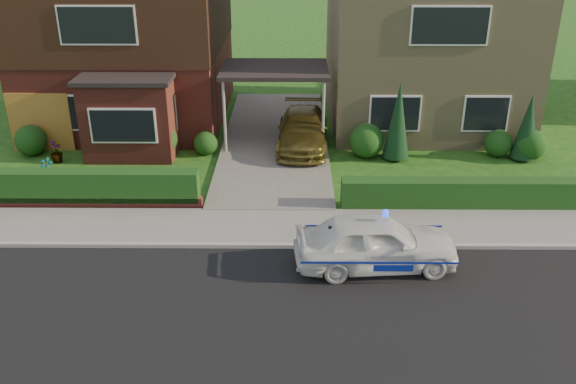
{
  "coord_description": "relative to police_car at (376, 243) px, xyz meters",
  "views": [
    {
      "loc": [
        0.65,
        -10.46,
        7.83
      ],
      "look_at": [
        0.54,
        3.5,
        1.37
      ],
      "focal_mm": 38.0,
      "sensor_mm": 36.0,
      "label": 1
    }
  ],
  "objects": [
    {
      "name": "carport_link",
      "position": [
        -2.64,
        8.77,
        2.0
      ],
      "size": [
        3.8,
        3.0,
        2.77
      ],
      "color": "black",
      "rests_on": "ground"
    },
    {
      "name": "house_left",
      "position": [
        -8.42,
        11.72,
        3.15
      ],
      "size": [
        7.5,
        9.53,
        7.25
      ],
      "color": "maroon",
      "rests_on": "ground"
    },
    {
      "name": "road",
      "position": [
        -2.64,
        -2.18,
        -0.66
      ],
      "size": [
        60.0,
        6.0,
        0.02
      ],
      "primitive_type": "cube",
      "color": "black",
      "rests_on": "ground"
    },
    {
      "name": "hedge_right",
      "position": [
        3.16,
        3.17,
        -0.66
      ],
      "size": [
        7.5,
        0.55,
        0.8
      ],
      "primitive_type": "cube",
      "color": "#153C13",
      "rests_on": "ground"
    },
    {
      "name": "sidewalk",
      "position": [
        -2.64,
        1.92,
        -0.61
      ],
      "size": [
        60.0,
        2.0,
        0.1
      ],
      "primitive_type": "cube",
      "color": "slate",
      "rests_on": "ground"
    },
    {
      "name": "shrub_left_near",
      "position": [
        -5.04,
        7.42,
        -0.24
      ],
      "size": [
        0.84,
        0.84,
        0.84
      ],
      "primitive_type": "sphere",
      "color": "#153C13",
      "rests_on": "ground"
    },
    {
      "name": "dwarf_wall",
      "position": [
        -8.44,
        3.12,
        -0.48
      ],
      "size": [
        7.7,
        0.25,
        0.36
      ],
      "primitive_type": "cube",
      "color": "maroon",
      "rests_on": "ground"
    },
    {
      "name": "shrub_left_far",
      "position": [
        -11.14,
        7.32,
        -0.12
      ],
      "size": [
        1.08,
        1.08,
        1.08
      ],
      "primitive_type": "sphere",
      "color": "#153C13",
      "rests_on": "ground"
    },
    {
      "name": "driveway",
      "position": [
        -2.64,
        8.82,
        -0.6
      ],
      "size": [
        3.8,
        12.0,
        0.12
      ],
      "primitive_type": "cube",
      "color": "#666059",
      "rests_on": "ground"
    },
    {
      "name": "conifer_b",
      "position": [
        5.96,
        7.02,
        0.44
      ],
      "size": [
        0.9,
        0.9,
        2.2
      ],
      "primitive_type": "cone",
      "color": "black",
      "rests_on": "ground"
    },
    {
      "name": "shrub_right_mid",
      "position": [
        5.16,
        7.32,
        -0.18
      ],
      "size": [
        0.96,
        0.96,
        0.96
      ],
      "primitive_type": "sphere",
      "color": "#153C13",
      "rests_on": "ground"
    },
    {
      "name": "hedge_left",
      "position": [
        -8.44,
        3.27,
        -0.66
      ],
      "size": [
        7.5,
        0.55,
        0.9
      ],
      "primitive_type": "cube",
      "color": "#153C13",
      "rests_on": "ground"
    },
    {
      "name": "shrub_right_near",
      "position": [
        0.56,
        7.22,
        -0.06
      ],
      "size": [
        1.2,
        1.2,
        1.2
      ],
      "primitive_type": "sphere",
      "color": "#153C13",
      "rests_on": "ground"
    },
    {
      "name": "conifer_a",
      "position": [
        1.56,
        7.02,
        0.64
      ],
      "size": [
        0.9,
        0.9,
        2.6
      ],
      "primitive_type": "cone",
      "color": "black",
      "rests_on": "ground"
    },
    {
      "name": "driveway_car",
      "position": [
        -1.64,
        7.96,
        0.08
      ],
      "size": [
        1.93,
        4.34,
        1.24
      ],
      "primitive_type": "imported",
      "rotation": [
        0.0,
        0.0,
        -0.05
      ],
      "color": "brown",
      "rests_on": "driveway"
    },
    {
      "name": "ground",
      "position": [
        -2.64,
        -2.18,
        -0.66
      ],
      "size": [
        120.0,
        120.0,
        0.0
      ],
      "primitive_type": "plane",
      "color": "#174C14",
      "rests_on": "ground"
    },
    {
      "name": "garage_door",
      "position": [
        -10.88,
        7.78,
        0.39
      ],
      "size": [
        2.2,
        0.1,
        2.1
      ],
      "primitive_type": "cube",
      "color": "#935920",
      "rests_on": "ground"
    },
    {
      "name": "house_right",
      "position": [
        3.16,
        11.81,
        3.0
      ],
      "size": [
        7.5,
        8.06,
        7.25
      ],
      "color": "tan",
      "rests_on": "ground"
    },
    {
      "name": "potted_plant_c",
      "position": [
        -10.02,
        6.61,
        -0.29
      ],
      "size": [
        0.44,
        0.44,
        0.74
      ],
      "primitive_type": "imported",
      "rotation": [
        0.0,
        0.0,
        1.52
      ],
      "color": "gray",
      "rests_on": "ground"
    },
    {
      "name": "kerb",
      "position": [
        -2.64,
        0.87,
        -0.6
      ],
      "size": [
        60.0,
        0.16,
        0.12
      ],
      "primitive_type": "cube",
      "color": "#9E9993",
      "rests_on": "ground"
    },
    {
      "name": "potted_plant_a",
      "position": [
        -9.72,
        4.99,
        -0.27
      ],
      "size": [
        0.43,
        0.31,
        0.77
      ],
      "primitive_type": "imported",
      "rotation": [
        0.0,
        0.0,
        -0.08
      ],
      "color": "gray",
      "rests_on": "ground"
    },
    {
      "name": "police_car",
      "position": [
        0.0,
        0.0,
        0.0
      ],
      "size": [
        3.56,
        3.98,
        1.48
      ],
      "rotation": [
        0.0,
        0.0,
        1.65
      ],
      "color": "silver",
      "rests_on": "ground"
    },
    {
      "name": "shrub_left_mid",
      "position": [
        -6.64,
        7.12,
        0.0
      ],
      "size": [
        1.32,
        1.32,
        1.32
      ],
      "primitive_type": "sphere",
      "color": "#153C13",
      "rests_on": "ground"
    },
    {
      "name": "potted_plant_b",
      "position": [
        -9.01,
        6.82,
        -0.31
      ],
      "size": [
        0.49,
        0.46,
        0.7
      ],
      "primitive_type": "imported",
      "rotation": [
        0.0,
        0.0,
        1.06
      ],
      "color": "gray",
      "rests_on": "ground"
    },
    {
      "name": "shrub_right_far",
      "position": [
        6.16,
        7.02,
        -0.12
      ],
      "size": [
        1.08,
        1.08,
        1.08
      ],
      "primitive_type": "sphere",
      "color": "#153C13",
      "rests_on": "ground"
    }
  ]
}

